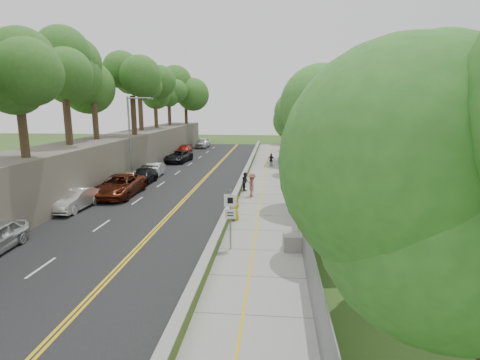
% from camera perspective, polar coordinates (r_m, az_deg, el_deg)
% --- Properties ---
extents(ground, '(140.00, 140.00, 0.00)m').
position_cam_1_polar(ground, '(22.27, -3.23, -7.59)').
color(ground, '#33511E').
rests_on(ground, ground).
extents(road, '(11.20, 66.00, 0.04)m').
position_cam_1_polar(road, '(37.54, -7.99, 0.21)').
color(road, black).
rests_on(road, ground).
extents(sidewalk, '(4.20, 66.00, 0.05)m').
position_cam_1_polar(sidewalk, '(36.54, 4.23, -0.01)').
color(sidewalk, gray).
rests_on(sidewalk, ground).
extents(jersey_barrier, '(0.42, 66.00, 0.60)m').
position_cam_1_polar(jersey_barrier, '(36.60, 0.63, 0.48)').
color(jersey_barrier, '#9BE624').
rests_on(jersey_barrier, ground).
extents(rock_embankment, '(5.00, 66.00, 4.00)m').
position_cam_1_polar(rock_embankment, '(39.87, -19.50, 3.21)').
color(rock_embankment, '#595147').
rests_on(rock_embankment, ground).
extents(chainlink_fence, '(0.04, 66.00, 2.00)m').
position_cam_1_polar(chainlink_fence, '(36.39, 7.56, 1.44)').
color(chainlink_fence, slate).
rests_on(chainlink_fence, ground).
extents(trees_embankment, '(6.40, 66.00, 13.00)m').
position_cam_1_polar(trees_embankment, '(39.44, -19.66, 15.52)').
color(trees_embankment, '#3C7428').
rests_on(trees_embankment, rock_embankment).
extents(trees_fenceside, '(7.00, 66.00, 14.00)m').
position_cam_1_polar(trees_fenceside, '(36.02, 11.62, 10.80)').
color(trees_fenceside, '#438B32').
rests_on(trees_fenceside, ground).
extents(streetlight, '(2.52, 0.22, 8.00)m').
position_cam_1_polar(streetlight, '(37.49, -16.15, 6.99)').
color(streetlight, gray).
rests_on(streetlight, ground).
extents(signpost, '(0.62, 0.09, 3.10)m').
position_cam_1_polar(signpost, '(18.69, -1.48, -5.01)').
color(signpost, gray).
rests_on(signpost, sidewalk).
extents(construction_barrel, '(0.51, 0.51, 0.83)m').
position_cam_1_polar(construction_barrel, '(38.41, 6.91, 1.17)').
color(construction_barrel, '#CB5F0C').
rests_on(construction_barrel, sidewalk).
extents(concrete_block, '(1.26, 0.98, 0.79)m').
position_cam_1_polar(concrete_block, '(19.30, 8.38, -9.34)').
color(concrete_block, gray).
rests_on(concrete_block, sidewalk).
extents(car_1, '(1.77, 4.51, 1.46)m').
position_cam_1_polar(car_1, '(28.47, -23.84, -2.72)').
color(car_1, silver).
rests_on(car_1, road).
extents(car_2, '(2.88, 6.08, 1.68)m').
position_cam_1_polar(car_2, '(31.44, -17.92, -0.83)').
color(car_2, '#591E0F').
rests_on(car_2, road).
extents(car_3, '(1.93, 4.73, 1.37)m').
position_cam_1_polar(car_3, '(35.80, -14.67, 0.55)').
color(car_3, black).
rests_on(car_3, road).
extents(car_4, '(2.08, 4.30, 1.41)m').
position_cam_1_polar(car_4, '(35.28, -16.52, 0.33)').
color(car_4, tan).
rests_on(car_4, road).
extents(car_5, '(1.61, 4.18, 1.36)m').
position_cam_1_polar(car_5, '(38.92, -13.00, 1.47)').
color(car_5, silver).
rests_on(car_5, road).
extents(car_6, '(2.95, 5.51, 1.47)m').
position_cam_1_polar(car_6, '(48.23, -9.37, 3.56)').
color(car_6, black).
rests_on(car_6, road).
extents(car_7, '(2.07, 4.72, 1.35)m').
position_cam_1_polar(car_7, '(54.89, -8.54, 4.47)').
color(car_7, maroon).
rests_on(car_7, road).
extents(car_8, '(2.01, 4.84, 1.64)m').
position_cam_1_polar(car_8, '(64.15, -5.66, 5.66)').
color(car_8, silver).
rests_on(car_8, road).
extents(painter_0, '(0.69, 0.88, 1.58)m').
position_cam_1_polar(painter_0, '(23.75, -0.77, -4.24)').
color(painter_0, '#D2C109').
rests_on(painter_0, sidewalk).
extents(painter_1, '(0.49, 0.68, 1.73)m').
position_cam_1_polar(painter_1, '(29.90, 1.88, -0.81)').
color(painter_1, white).
rests_on(painter_1, sidewalk).
extents(painter_2, '(0.77, 0.89, 1.57)m').
position_cam_1_polar(painter_2, '(31.81, 0.83, -0.21)').
color(painter_2, black).
rests_on(painter_2, sidewalk).
extents(painter_3, '(0.74, 1.22, 1.85)m').
position_cam_1_polar(painter_3, '(29.73, 1.86, -0.76)').
color(painter_3, '#9C4B45').
rests_on(painter_3, sidewalk).
extents(person_far, '(0.98, 0.63, 1.55)m').
position_cam_1_polar(person_far, '(44.41, 4.79, 3.07)').
color(person_far, black).
rests_on(person_far, sidewalk).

